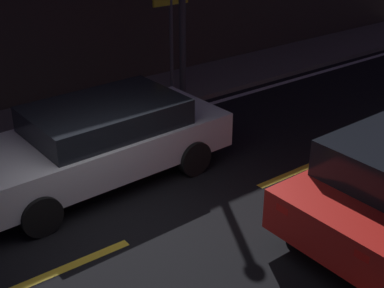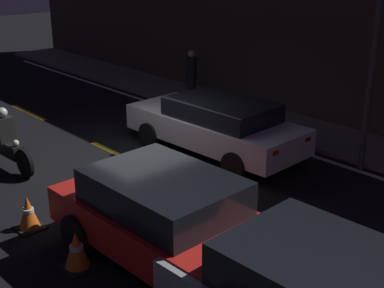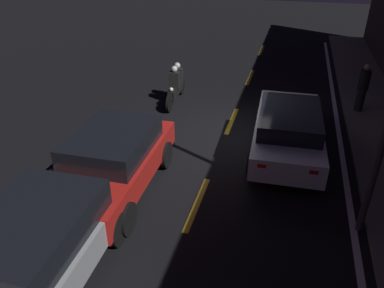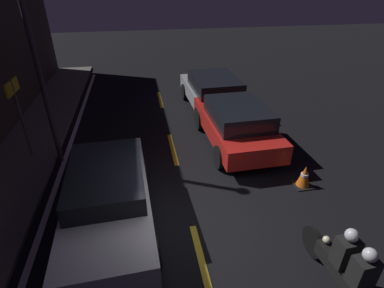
% 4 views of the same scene
% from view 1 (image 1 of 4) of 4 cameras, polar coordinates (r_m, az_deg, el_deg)
% --- Properties ---
extents(ground_plane, '(56.00, 56.00, 0.00)m').
position_cam_1_polar(ground_plane, '(7.57, -6.94, -10.39)').
color(ground_plane, black).
extents(raised_curb, '(28.00, 1.92, 0.11)m').
position_cam_1_polar(raised_curb, '(11.23, -18.79, 1.49)').
color(raised_curb, '#605B56').
rests_on(raised_curb, ground).
extents(lane_dash_c, '(2.00, 0.14, 0.01)m').
position_cam_1_polar(lane_dash_c, '(7.24, -13.95, -12.97)').
color(lane_dash_c, gold).
rests_on(lane_dash_c, ground).
extents(lane_dash_d, '(2.00, 0.14, 0.01)m').
position_cam_1_polar(lane_dash_d, '(9.47, 11.61, -2.64)').
color(lane_dash_d, gold).
rests_on(lane_dash_d, ground).
extents(lane_solid_kerb, '(25.20, 0.14, 0.01)m').
position_cam_1_polar(lane_solid_kerb, '(10.20, -16.47, -1.03)').
color(lane_solid_kerb, silver).
rests_on(lane_solid_kerb, ground).
extents(sedan_white, '(4.50, 2.01, 1.32)m').
position_cam_1_polar(sedan_white, '(8.79, -10.00, 0.38)').
color(sedan_white, silver).
rests_on(sedan_white, ground).
extents(shop_sign, '(0.90, 0.08, 2.40)m').
position_cam_1_polar(shop_sign, '(12.04, -2.27, 13.29)').
color(shop_sign, '#4C4C51').
rests_on(shop_sign, raised_curb).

